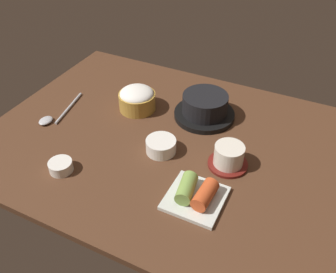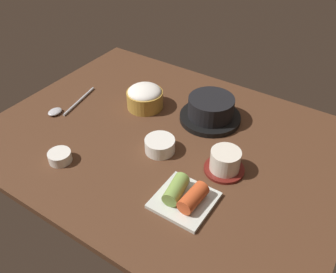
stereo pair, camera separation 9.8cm
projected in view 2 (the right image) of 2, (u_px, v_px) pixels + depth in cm
name	position (u px, v px, depth cm)	size (l,w,h in cm)	color
dining_table	(166.00, 141.00, 102.49)	(100.00, 76.00, 2.00)	#4C2D1C
stone_pot	(211.00, 110.00, 106.69)	(18.40, 18.40, 7.60)	black
rice_bowl	(145.00, 97.00, 111.92)	(11.42, 11.42, 7.45)	#B78C38
tea_cup_with_saucer	(225.00, 162.00, 90.05)	(10.39, 10.39, 6.26)	maroon
banchan_cup_center	(160.00, 145.00, 96.59)	(8.21, 8.21, 3.81)	white
kimchi_plate	(184.00, 196.00, 82.63)	(13.18, 13.18, 4.79)	silver
side_bowl_near	(60.00, 156.00, 93.76)	(6.07, 6.07, 2.80)	white
spoon	(63.00, 108.00, 112.55)	(5.48, 19.14, 1.35)	#B7B7BC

